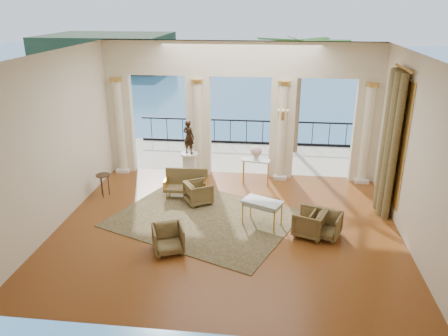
# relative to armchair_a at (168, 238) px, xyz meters

# --- Properties ---
(floor) EXTENTS (9.00, 9.00, 0.00)m
(floor) POSITION_rel_armchair_a_xyz_m (1.28, 1.33, -0.36)
(floor) COLOR #4C2A0D
(floor) RESTS_ON ground
(room_walls) EXTENTS (9.00, 9.00, 9.00)m
(room_walls) POSITION_rel_armchair_a_xyz_m (1.28, 0.21, 2.52)
(room_walls) COLOR white
(room_walls) RESTS_ON ground
(arcade) EXTENTS (9.00, 0.56, 4.50)m
(arcade) POSITION_rel_armchair_a_xyz_m (1.28, 5.15, 2.22)
(arcade) COLOR beige
(arcade) RESTS_ON ground
(terrace) EXTENTS (10.00, 3.60, 0.10)m
(terrace) POSITION_rel_armchair_a_xyz_m (1.28, 7.13, -0.41)
(terrace) COLOR beige
(terrace) RESTS_ON ground
(balustrade) EXTENTS (9.00, 0.06, 1.03)m
(balustrade) POSITION_rel_armchair_a_xyz_m (1.28, 8.73, 0.05)
(balustrade) COLOR black
(balustrade) RESTS_ON terrace
(palm_tree) EXTENTS (2.00, 2.00, 4.50)m
(palm_tree) POSITION_rel_armchair_a_xyz_m (3.28, 7.93, 3.73)
(palm_tree) COLOR #4C3823
(palm_tree) RESTS_ON terrace
(headland) EXTENTS (22.00, 18.00, 6.00)m
(headland) POSITION_rel_armchair_a_xyz_m (-28.72, 71.33, -3.36)
(headland) COLOR black
(headland) RESTS_ON sea
(sea) EXTENTS (160.00, 160.00, 0.00)m
(sea) POSITION_rel_armchair_a_xyz_m (1.28, 61.33, -6.36)
(sea) COLOR #236499
(sea) RESTS_ON ground
(curtain) EXTENTS (0.33, 1.40, 4.09)m
(curtain) POSITION_rel_armchair_a_xyz_m (5.57, 2.83, 1.66)
(curtain) COLOR brown
(curtain) RESTS_ON ground
(window_frame) EXTENTS (0.04, 1.60, 3.40)m
(window_frame) POSITION_rel_armchair_a_xyz_m (5.75, 2.83, 1.74)
(window_frame) COLOR gold
(window_frame) RESTS_ON room_walls
(wall_sconce) EXTENTS (0.30, 0.11, 0.33)m
(wall_sconce) POSITION_rel_armchair_a_xyz_m (2.68, 4.84, 1.87)
(wall_sconce) COLOR gold
(wall_sconce) RESTS_ON arcade
(rug) EXTENTS (5.70, 5.14, 0.02)m
(rug) POSITION_rel_armchair_a_xyz_m (0.58, 1.75, -0.35)
(rug) COLOR #2D3117
(rug) RESTS_ON ground
(armchair_a) EXTENTS (0.90, 0.88, 0.72)m
(armchair_a) POSITION_rel_armchair_a_xyz_m (0.00, 0.00, 0.00)
(armchair_a) COLOR #43361C
(armchair_a) RESTS_ON ground
(armchair_b) EXTENTS (0.91, 0.88, 0.73)m
(armchair_b) POSITION_rel_armchair_a_xyz_m (3.82, 1.16, 0.00)
(armchair_b) COLOR #43361C
(armchair_b) RESTS_ON ground
(armchair_c) EXTENTS (0.91, 0.94, 0.76)m
(armchair_c) POSITION_rel_armchair_a_xyz_m (3.41, 1.17, 0.02)
(armchair_c) COLOR #43361C
(armchair_c) RESTS_ON ground
(armchair_d) EXTENTS (0.95, 0.96, 0.74)m
(armchair_d) POSITION_rel_armchair_a_xyz_m (0.27, 2.74, 0.01)
(armchair_d) COLOR #43361C
(armchair_d) RESTS_ON ground
(settee) EXTENTS (1.32, 0.59, 0.87)m
(settee) POSITION_rel_armchair_a_xyz_m (-0.19, 3.18, 0.07)
(settee) COLOR #43361C
(settee) RESTS_ON ground
(game_table) EXTENTS (1.16, 0.94, 0.70)m
(game_table) POSITION_rel_armchair_a_xyz_m (2.19, 1.59, 0.27)
(game_table) COLOR #93ABBA
(game_table) RESTS_ON ground
(pedestal) EXTENTS (0.61, 0.61, 1.11)m
(pedestal) POSITION_rel_armchair_a_xyz_m (-0.25, 4.05, 0.17)
(pedestal) COLOR silver
(pedestal) RESTS_ON ground
(statue) EXTENTS (0.47, 0.40, 1.08)m
(statue) POSITION_rel_armchair_a_xyz_m (-0.25, 4.05, 1.29)
(statue) COLOR black
(statue) RESTS_ON pedestal
(console_table) EXTENTS (0.94, 0.49, 0.85)m
(console_table) POSITION_rel_armchair_a_xyz_m (1.88, 4.38, 0.35)
(console_table) COLOR silver
(console_table) RESTS_ON ground
(urn) EXTENTS (0.36, 0.36, 0.47)m
(urn) POSITION_rel_armchair_a_xyz_m (1.88, 4.38, 0.76)
(urn) COLOR silver
(urn) RESTS_ON console_table
(side_table) EXTENTS (0.43, 0.43, 0.70)m
(side_table) POSITION_rel_armchair_a_xyz_m (-2.72, 2.91, 0.24)
(side_table) COLOR black
(side_table) RESTS_ON ground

